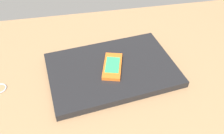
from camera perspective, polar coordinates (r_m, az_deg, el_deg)
The scene contains 4 objects.
desk_surface at distance 66.57cm, azimuth 7.54°, elevation -4.81°, with size 120.00×80.00×3.00cm, color #9E7751.
laptop_closed at distance 67.31cm, azimuth 0.00°, elevation -0.63°, with size 34.92×23.62×1.97cm, color black.
cell_phone_on_laptop at distance 66.14cm, azimuth 0.13°, elevation 0.21°, with size 7.47×11.27×1.13cm.
key_ring at distance 70.06cm, azimuth -25.19°, elevation -4.65°, with size 3.54×3.54×0.36cm, color silver.
Camera 1 is at (16.82, 41.89, 50.43)cm, focal length 38.34 mm.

